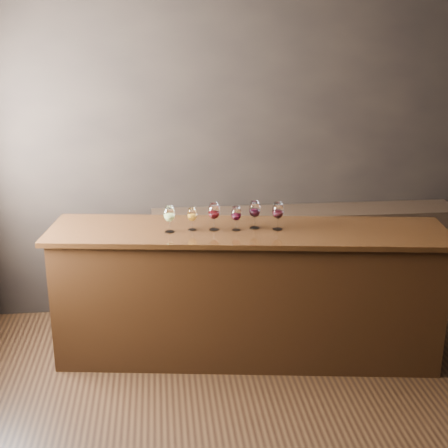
{
  "coord_description": "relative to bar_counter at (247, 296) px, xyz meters",
  "views": [
    {
      "loc": [
        -0.83,
        -3.13,
        2.59
      ],
      "look_at": [
        -0.36,
        1.3,
        1.12
      ],
      "focal_mm": 50.0,
      "sensor_mm": 36.0,
      "label": 1
    }
  ],
  "objects": [
    {
      "name": "room_shell",
      "position": [
        -0.06,
        -1.19,
        1.3
      ],
      "size": [
        5.02,
        4.52,
        2.81
      ],
      "color": "black",
      "rests_on": "ground"
    },
    {
      "name": "glass_red_d",
      "position": [
        0.23,
        -0.02,
        0.7
      ],
      "size": [
        0.09,
        0.09,
        0.21
      ],
      "color": "white",
      "rests_on": "bar_top"
    },
    {
      "name": "glass_white",
      "position": [
        -0.59,
        0.01,
        0.69
      ],
      "size": [
        0.09,
        0.09,
        0.2
      ],
      "color": "white",
      "rests_on": "bar_top"
    },
    {
      "name": "glass_red_b",
      "position": [
        -0.09,
        -0.0,
        0.68
      ],
      "size": [
        0.08,
        0.08,
        0.19
      ],
      "color": "white",
      "rests_on": "bar_top"
    },
    {
      "name": "glass_amber",
      "position": [
        -0.42,
        0.04,
        0.67
      ],
      "size": [
        0.07,
        0.07,
        0.17
      ],
      "color": "white",
      "rests_on": "bar_top"
    },
    {
      "name": "glass_red_c",
      "position": [
        0.06,
        0.03,
        0.7
      ],
      "size": [
        0.09,
        0.09,
        0.21
      ],
      "color": "white",
      "rests_on": "bar_top"
    },
    {
      "name": "bar_top",
      "position": [
        0.0,
        0.0,
        0.53
      ],
      "size": [
        3.11,
        1.12,
        0.04
      ],
      "primitive_type": "cube",
      "rotation": [
        0.0,
        0.0,
        -0.14
      ],
      "color": "black",
      "rests_on": "bar_counter"
    },
    {
      "name": "glass_red_a",
      "position": [
        -0.25,
        0.02,
        0.69
      ],
      "size": [
        0.09,
        0.09,
        0.21
      ],
      "color": "white",
      "rests_on": "bar_top"
    },
    {
      "name": "bar_counter",
      "position": [
        0.0,
        0.0,
        0.0
      ],
      "size": [
        3.0,
        1.03,
        1.03
      ],
      "primitive_type": "cube",
      "rotation": [
        0.0,
        0.0,
        -0.14
      ],
      "color": "black",
      "rests_on": "ground"
    },
    {
      "name": "back_bar_shelf",
      "position": [
        0.63,
        0.73,
        -0.02
      ],
      "size": [
        2.73,
        0.4,
        0.98
      ],
      "primitive_type": "cube",
      "color": "black",
      "rests_on": "ground"
    }
  ]
}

